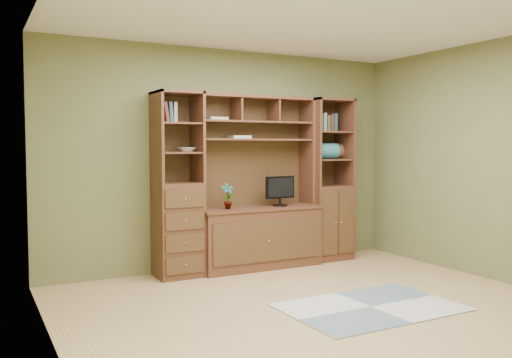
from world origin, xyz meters
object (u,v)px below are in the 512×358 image
right_tower (328,179)px  monitor (280,185)px  center_hutch (259,182)px  left_tower (178,185)px

right_tower → monitor: (-0.75, -0.07, -0.05)m
center_hutch → right_tower: size_ratio=1.00×
right_tower → monitor: size_ratio=4.13×
center_hutch → right_tower: (1.02, 0.04, 0.00)m
left_tower → monitor: bearing=-3.4°
center_hutch → right_tower: bearing=2.2°
center_hutch → left_tower: (-1.00, 0.04, 0.00)m
monitor → left_tower: bearing=171.9°
center_hutch → left_tower: size_ratio=1.00×
right_tower → left_tower: bearing=180.0°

